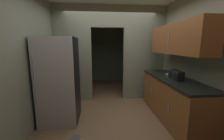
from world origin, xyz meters
TOP-DOWN VIEW (x-y plane):
  - ground at (0.00, 0.00)m, footprint 20.00×20.00m
  - kitchen_partition at (0.02, 1.22)m, footprint 3.16×0.12m
  - adjoining_room_shell at (0.00, 2.89)m, footprint 3.16×2.44m
  - kitchen_flank_left at (-1.63, -0.64)m, footprint 0.10×3.72m
  - kitchen_flank_right at (1.63, -0.64)m, footprint 0.10×3.72m
  - refrigerator at (-1.16, 0.08)m, footprint 0.74×0.77m
  - lower_cabinet_run at (1.26, -0.05)m, footprint 0.65×2.03m
  - upper_cabinet_counterside at (1.26, -0.05)m, footprint 0.36×1.83m
  - boombox at (1.22, -0.18)m, footprint 0.16×0.36m
  - book_stack at (1.25, 0.13)m, footprint 0.12×0.16m

SIDE VIEW (x-z plane):
  - ground at x=0.00m, z-range 0.00..0.00m
  - lower_cabinet_run at x=1.26m, z-range 0.00..0.92m
  - refrigerator at x=-1.16m, z-range 0.00..1.77m
  - book_stack at x=1.25m, z-range 0.92..0.97m
  - boombox at x=1.22m, z-range 0.90..1.12m
  - adjoining_room_shell at x=0.00m, z-range 0.00..2.70m
  - kitchen_flank_left at x=-1.63m, z-range 0.00..2.70m
  - kitchen_flank_right at x=1.63m, z-range 0.00..2.70m
  - kitchen_partition at x=0.02m, z-range 0.09..2.79m
  - upper_cabinet_counterside at x=1.26m, z-range 1.43..2.04m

